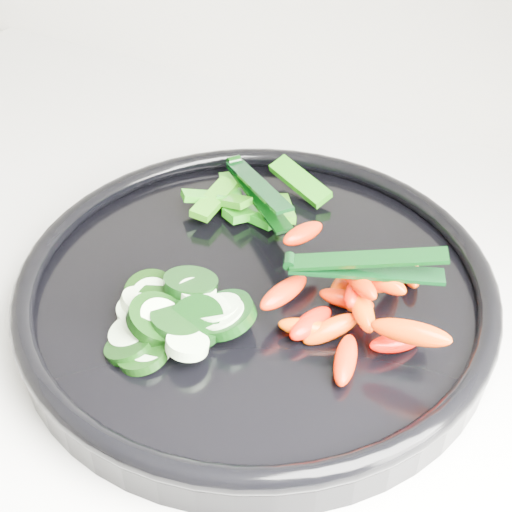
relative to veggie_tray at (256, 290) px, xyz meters
The scene contains 6 objects.
veggie_tray is the anchor object (origin of this frame).
cucumber_pile 0.07m from the veggie_tray, 116.92° to the right, with size 0.12×0.12×0.04m.
carrot_pile 0.08m from the veggie_tray, ahead, with size 0.15×0.16×0.05m.
pepper_pile 0.11m from the veggie_tray, 122.46° to the left, with size 0.12×0.11×0.04m.
tong_carrot 0.10m from the veggie_tray, ahead, with size 0.11×0.06×0.02m.
tong_pepper 0.10m from the veggie_tray, 118.55° to the left, with size 0.10×0.08×0.02m.
Camera 1 is at (-0.23, 1.30, 1.33)m, focal length 50.00 mm.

